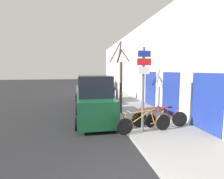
{
  "coord_description": "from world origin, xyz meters",
  "views": [
    {
      "loc": [
        -0.95,
        -3.27,
        2.7
      ],
      "look_at": [
        0.79,
        5.89,
        1.67
      ],
      "focal_mm": 28.0,
      "sensor_mm": 36.0,
      "label": 1
    }
  ],
  "objects_px": {
    "bicycle_1": "(137,122)",
    "pedestrian_near": "(115,88)",
    "street_tree": "(121,80)",
    "signpost": "(143,85)",
    "parked_car_0": "(94,101)",
    "parked_car_1": "(88,92)",
    "bicycle_2": "(160,118)",
    "bicycle_0": "(145,123)"
  },
  "relations": [
    {
      "from": "parked_car_1",
      "to": "street_tree",
      "type": "distance_m",
      "value": 4.59
    },
    {
      "from": "signpost",
      "to": "pedestrian_near",
      "type": "height_order",
      "value": "signpost"
    },
    {
      "from": "parked_car_1",
      "to": "street_tree",
      "type": "relative_size",
      "value": 1.06
    },
    {
      "from": "signpost",
      "to": "parked_car_1",
      "type": "relative_size",
      "value": 0.77
    },
    {
      "from": "bicycle_1",
      "to": "signpost",
      "type": "bearing_deg",
      "value": -152.51
    },
    {
      "from": "bicycle_2",
      "to": "bicycle_1",
      "type": "bearing_deg",
      "value": 109.83
    },
    {
      "from": "street_tree",
      "to": "pedestrian_near",
      "type": "bearing_deg",
      "value": 81.74
    },
    {
      "from": "bicycle_2",
      "to": "parked_car_0",
      "type": "xyz_separation_m",
      "value": [
        -2.77,
        1.97,
        0.53
      ]
    },
    {
      "from": "bicycle_2",
      "to": "parked_car_0",
      "type": "relative_size",
      "value": 0.57
    },
    {
      "from": "bicycle_0",
      "to": "bicycle_2",
      "type": "bearing_deg",
      "value": -67.2
    },
    {
      "from": "bicycle_1",
      "to": "parked_car_0",
      "type": "height_order",
      "value": "parked_car_0"
    },
    {
      "from": "parked_car_0",
      "to": "parked_car_1",
      "type": "bearing_deg",
      "value": 90.45
    },
    {
      "from": "signpost",
      "to": "parked_car_1",
      "type": "height_order",
      "value": "signpost"
    },
    {
      "from": "signpost",
      "to": "bicycle_1",
      "type": "relative_size",
      "value": 1.73
    },
    {
      "from": "parked_car_0",
      "to": "pedestrian_near",
      "type": "xyz_separation_m",
      "value": [
        2.34,
        5.67,
        0.05
      ]
    },
    {
      "from": "bicycle_2",
      "to": "bicycle_0",
      "type": "bearing_deg",
      "value": 128.37
    },
    {
      "from": "signpost",
      "to": "pedestrian_near",
      "type": "xyz_separation_m",
      "value": [
        0.54,
        8.04,
        -0.95
      ]
    },
    {
      "from": "signpost",
      "to": "pedestrian_near",
      "type": "distance_m",
      "value": 8.11
    },
    {
      "from": "bicycle_1",
      "to": "street_tree",
      "type": "relative_size",
      "value": 0.47
    },
    {
      "from": "parked_car_1",
      "to": "pedestrian_near",
      "type": "relative_size",
      "value": 2.64
    },
    {
      "from": "bicycle_0",
      "to": "parked_car_0",
      "type": "distance_m",
      "value": 3.17
    },
    {
      "from": "signpost",
      "to": "street_tree",
      "type": "height_order",
      "value": "street_tree"
    },
    {
      "from": "bicycle_0",
      "to": "bicycle_1",
      "type": "distance_m",
      "value": 0.37
    },
    {
      "from": "bicycle_0",
      "to": "street_tree",
      "type": "bearing_deg",
      "value": -4.8
    },
    {
      "from": "bicycle_2",
      "to": "street_tree",
      "type": "bearing_deg",
      "value": 28.35
    },
    {
      "from": "signpost",
      "to": "parked_car_0",
      "type": "distance_m",
      "value": 3.14
    },
    {
      "from": "bicycle_0",
      "to": "bicycle_2",
      "type": "xyz_separation_m",
      "value": [
        0.93,
        0.55,
        0.01
      ]
    },
    {
      "from": "bicycle_1",
      "to": "pedestrian_near",
      "type": "xyz_separation_m",
      "value": [
        0.71,
        7.88,
        0.62
      ]
    },
    {
      "from": "bicycle_0",
      "to": "bicycle_2",
      "type": "relative_size",
      "value": 0.97
    },
    {
      "from": "bicycle_1",
      "to": "pedestrian_near",
      "type": "height_order",
      "value": "pedestrian_near"
    },
    {
      "from": "bicycle_1",
      "to": "parked_car_0",
      "type": "relative_size",
      "value": 0.46
    },
    {
      "from": "parked_car_1",
      "to": "street_tree",
      "type": "xyz_separation_m",
      "value": [
        1.72,
        -4.09,
        1.18
      ]
    },
    {
      "from": "bicycle_1",
      "to": "parked_car_1",
      "type": "height_order",
      "value": "parked_car_1"
    },
    {
      "from": "parked_car_1",
      "to": "bicycle_0",
      "type": "bearing_deg",
      "value": -77.79
    },
    {
      "from": "signpost",
      "to": "bicycle_2",
      "type": "bearing_deg",
      "value": 22.44
    },
    {
      "from": "parked_car_0",
      "to": "bicycle_1",
      "type": "bearing_deg",
      "value": -53.9
    },
    {
      "from": "bicycle_0",
      "to": "parked_car_1",
      "type": "height_order",
      "value": "parked_car_1"
    },
    {
      "from": "parked_car_1",
      "to": "street_tree",
      "type": "bearing_deg",
      "value": -69.06
    },
    {
      "from": "parked_car_1",
      "to": "bicycle_2",
      "type": "bearing_deg",
      "value": -69.97
    },
    {
      "from": "bicycle_0",
      "to": "parked_car_0",
      "type": "height_order",
      "value": "parked_car_0"
    },
    {
      "from": "bicycle_2",
      "to": "street_tree",
      "type": "height_order",
      "value": "street_tree"
    },
    {
      "from": "bicycle_1",
      "to": "bicycle_2",
      "type": "xyz_separation_m",
      "value": [
        1.14,
        0.24,
        0.04
      ]
    }
  ]
}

